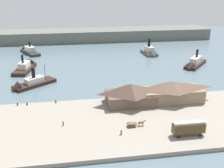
# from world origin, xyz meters

# --- Properties ---
(ground_plane) EXTENTS (320.00, 320.00, 0.00)m
(ground_plane) POSITION_xyz_m (0.00, 0.00, 0.00)
(ground_plane) COLOR slate
(quay_promenade) EXTENTS (110.00, 36.00, 1.20)m
(quay_promenade) POSITION_xyz_m (0.00, -22.00, 0.60)
(quay_promenade) COLOR gray
(quay_promenade) RESTS_ON ground
(seawall_edge) EXTENTS (110.00, 0.80, 1.00)m
(seawall_edge) POSITION_xyz_m (0.00, -3.60, 0.50)
(seawall_edge) COLOR slate
(seawall_edge) RESTS_ON ground
(ferry_shed_central_terminal) EXTENTS (17.10, 10.83, 7.40)m
(ferry_shed_central_terminal) POSITION_xyz_m (2.83, -9.87, 4.96)
(ferry_shed_central_terminal) COLOR brown
(ferry_shed_central_terminal) RESTS_ON quay_promenade
(ferry_shed_customs_shed) EXTENTS (22.03, 9.44, 7.39)m
(ferry_shed_customs_shed) POSITION_xyz_m (17.82, -9.90, 4.96)
(ferry_shed_customs_shed) COLOR #847056
(ferry_shed_customs_shed) RESTS_ON quay_promenade
(street_tram) EXTENTS (9.08, 2.49, 4.23)m
(street_tram) POSITION_xyz_m (13.97, -33.01, 3.68)
(street_tram) COLOR #4C381E
(street_tram) RESTS_ON quay_promenade
(horse_cart) EXTENTS (5.55, 1.63, 1.87)m
(horse_cart) POSITION_xyz_m (0.70, -25.79, 2.13)
(horse_cart) COLOR brown
(horse_cart) RESTS_ON quay_promenade
(pedestrian_by_tram) EXTENTS (0.40, 0.40, 1.61)m
(pedestrian_by_tram) POSITION_xyz_m (-4.34, -29.74, 1.94)
(pedestrian_by_tram) COLOR #4C3D33
(pedestrian_by_tram) RESTS_ON quay_promenade
(pedestrian_near_cart) EXTENTS (0.38, 0.38, 1.54)m
(pedestrian_near_cart) POSITION_xyz_m (-20.42, -21.95, 1.90)
(pedestrian_near_cart) COLOR #3D4C42
(pedestrian_near_cart) RESTS_ON quay_promenade
(mooring_post_east) EXTENTS (0.44, 0.44, 0.90)m
(mooring_post_east) POSITION_xyz_m (-33.00, -5.50, 1.65)
(mooring_post_east) COLOR black
(mooring_post_east) RESTS_ON quay_promenade
(mooring_post_center_west) EXTENTS (0.44, 0.44, 0.90)m
(mooring_post_center_west) POSITION_xyz_m (-23.19, -4.98, 1.65)
(mooring_post_center_west) COLOR black
(mooring_post_center_west) RESTS_ON quay_promenade
(mooring_post_west) EXTENTS (0.44, 0.44, 0.90)m
(mooring_post_west) POSITION_xyz_m (-36.25, -5.23, 1.65)
(mooring_post_west) COLOR black
(mooring_post_west) RESTS_ON quay_promenade
(ferry_mid_harbor) EXTENTS (7.50, 15.90, 11.63)m
(ferry_mid_harbor) POSITION_xyz_m (30.75, 59.26, 1.63)
(ferry_mid_harbor) COLOR #514C47
(ferry_mid_harbor) RESTS_ON ground
(ferry_moored_west) EXTENTS (19.25, 16.88, 10.23)m
(ferry_moored_west) POSITION_xyz_m (-35.05, 15.35, 1.19)
(ferry_moored_west) COLOR black
(ferry_moored_west) RESTS_ON ground
(ferry_departing_north) EXTENTS (18.47, 19.09, 10.46)m
(ferry_departing_north) POSITION_xyz_m (46.07, 31.87, 1.50)
(ferry_departing_north) COLOR black
(ferry_departing_north) RESTS_ON ground
(ferry_outer_harbor) EXTENTS (9.98, 21.12, 10.63)m
(ferry_outer_harbor) POSITION_xyz_m (-39.53, 41.26, 1.37)
(ferry_outer_harbor) COLOR black
(ferry_outer_harbor) RESTS_ON ground
(ferry_near_quay) EXTENTS (14.61, 21.15, 9.26)m
(ferry_near_quay) POSITION_xyz_m (-42.70, 76.23, 1.43)
(ferry_near_quay) COLOR #23282D
(ferry_near_quay) RESTS_ON ground
(far_headland) EXTENTS (180.00, 24.00, 8.00)m
(far_headland) POSITION_xyz_m (0.00, 110.00, 4.00)
(far_headland) COLOR #60665B
(far_headland) RESTS_ON ground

